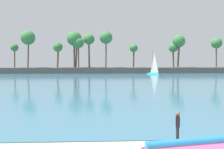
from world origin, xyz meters
name	(u,v)px	position (x,y,z in m)	size (l,w,h in m)	color
sea	(94,76)	(0.00, 63.88, 0.03)	(220.00, 110.12, 0.06)	#386B84
palm_headland	(91,61)	(-0.85, 78.83, 3.84)	(108.39, 6.11, 12.78)	#514C47
person_at_waterline	(178,126)	(5.16, 8.47, 0.89)	(0.27, 0.54, 1.67)	black
sailboat_mid_bay	(153,72)	(16.62, 71.68, 0.73)	(3.92, 5.18, 7.41)	teal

